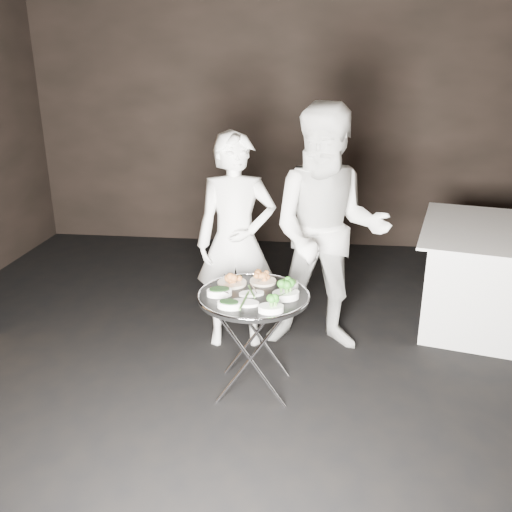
# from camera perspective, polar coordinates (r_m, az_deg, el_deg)

# --- Properties ---
(floor) EXTENTS (6.00, 7.00, 0.05)m
(floor) POSITION_cam_1_polar(r_m,az_deg,el_deg) (3.86, -1.86, -15.23)
(floor) COLOR black
(floor) RESTS_ON ground
(wall_back) EXTENTS (6.00, 0.05, 3.00)m
(wall_back) POSITION_cam_1_polar(r_m,az_deg,el_deg) (6.70, 2.49, 13.86)
(wall_back) COLOR black
(wall_back) RESTS_ON floor
(tray_stand) EXTENTS (0.49, 0.41, 0.71)m
(tray_stand) POSITION_cam_1_polar(r_m,az_deg,el_deg) (3.75, -0.27, -8.72)
(tray_stand) COLOR silver
(tray_stand) RESTS_ON floor
(serving_tray) EXTENTS (0.75, 0.75, 0.04)m
(serving_tray) POSITION_cam_1_polar(r_m,az_deg,el_deg) (3.61, -0.27, -4.23)
(serving_tray) COLOR black
(serving_tray) RESTS_ON tray_stand
(potato_plate_a) EXTENTS (0.20, 0.20, 0.07)m
(potato_plate_a) POSITION_cam_1_polar(r_m,az_deg,el_deg) (3.76, -2.54, -2.53)
(potato_plate_a) COLOR beige
(potato_plate_a) RESTS_ON serving_tray
(potato_plate_b) EXTENTS (0.19, 0.19, 0.07)m
(potato_plate_b) POSITION_cam_1_polar(r_m,az_deg,el_deg) (3.79, 0.74, -2.38)
(potato_plate_b) COLOR beige
(potato_plate_b) RESTS_ON serving_tray
(greens_bowl) EXTENTS (0.13, 0.13, 0.08)m
(greens_bowl) POSITION_cam_1_polar(r_m,az_deg,el_deg) (3.69, 3.46, -2.94)
(greens_bowl) COLOR white
(greens_bowl) RESTS_ON serving_tray
(asparagus_plate_a) EXTENTS (0.19, 0.14, 0.03)m
(asparagus_plate_a) POSITION_cam_1_polar(r_m,az_deg,el_deg) (3.59, -0.48, -3.89)
(asparagus_plate_a) COLOR white
(asparagus_plate_a) RESTS_ON serving_tray
(asparagus_plate_b) EXTENTS (0.20, 0.12, 0.04)m
(asparagus_plate_b) POSITION_cam_1_polar(r_m,az_deg,el_deg) (3.46, -1.25, -4.85)
(asparagus_plate_b) COLOR white
(asparagus_plate_b) RESTS_ON serving_tray
(spinach_bowl_a) EXTENTS (0.19, 0.15, 0.07)m
(spinach_bowl_a) POSITION_cam_1_polar(r_m,az_deg,el_deg) (3.59, -3.87, -3.71)
(spinach_bowl_a) COLOR white
(spinach_bowl_a) RESTS_ON serving_tray
(spinach_bowl_b) EXTENTS (0.16, 0.12, 0.06)m
(spinach_bowl_b) POSITION_cam_1_polar(r_m,az_deg,el_deg) (3.41, -2.86, -5.04)
(spinach_bowl_b) COLOR white
(spinach_bowl_b) RESTS_ON serving_tray
(broccoli_bowl_a) EXTENTS (0.22, 0.19, 0.08)m
(broccoli_bowl_a) POSITION_cam_1_polar(r_m,az_deg,el_deg) (3.54, 3.15, -3.97)
(broccoli_bowl_a) COLOR white
(broccoli_bowl_a) RESTS_ON serving_tray
(broccoli_bowl_b) EXTENTS (0.18, 0.14, 0.07)m
(broccoli_bowl_b) POSITION_cam_1_polar(r_m,az_deg,el_deg) (3.36, 1.58, -5.40)
(broccoli_bowl_b) COLOR white
(broccoli_bowl_b) RESTS_ON serving_tray
(serving_utensils) EXTENTS (0.57, 0.41, 0.01)m
(serving_utensils) POSITION_cam_1_polar(r_m,az_deg,el_deg) (3.65, 0.11, -3.02)
(serving_utensils) COLOR silver
(serving_utensils) RESTS_ON serving_tray
(waiter_left) EXTENTS (0.69, 0.51, 1.71)m
(waiter_left) POSITION_cam_1_polar(r_m,az_deg,el_deg) (4.24, -2.12, 1.45)
(waiter_left) COLOR silver
(waiter_left) RESTS_ON floor
(waiter_right) EXTENTS (0.96, 0.76, 1.93)m
(waiter_right) POSITION_cam_1_polar(r_m,az_deg,el_deg) (4.17, 7.56, 2.50)
(waiter_right) COLOR silver
(waiter_right) RESTS_ON floor
(dining_table) EXTENTS (1.50, 1.50, 0.86)m
(dining_table) POSITION_cam_1_polar(r_m,az_deg,el_deg) (5.16, 25.09, -2.09)
(dining_table) COLOR white
(dining_table) RESTS_ON floor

